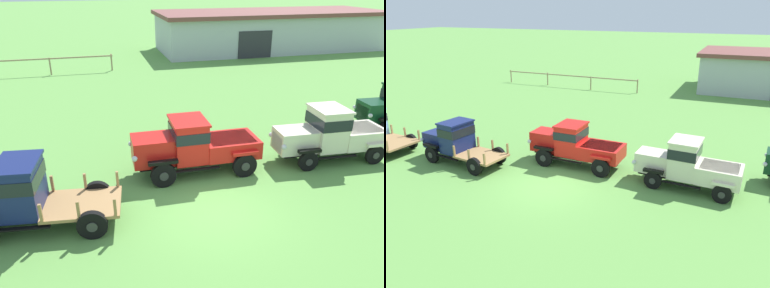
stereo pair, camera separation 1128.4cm
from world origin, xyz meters
The scene contains 5 objects.
ground_plane centered at (0.00, 0.00, 0.00)m, with size 240.00×240.00×0.00m, color #5B9342.
paddock_fence centered at (-8.82, 20.55, 0.97)m, with size 14.15×0.54×1.30m.
vintage_truck_second_in_line centered at (-5.77, 0.61, 1.10)m, with size 4.96×2.33×2.15m.
vintage_truck_midrow_center centered at (0.00, 2.65, 1.11)m, with size 4.82×2.00×2.13m.
vintage_truck_far_side centered at (5.54, 2.32, 1.10)m, with size 4.62×2.04×2.20m.
Camera 2 is at (7.33, -13.27, 7.42)m, focal length 35.00 mm.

